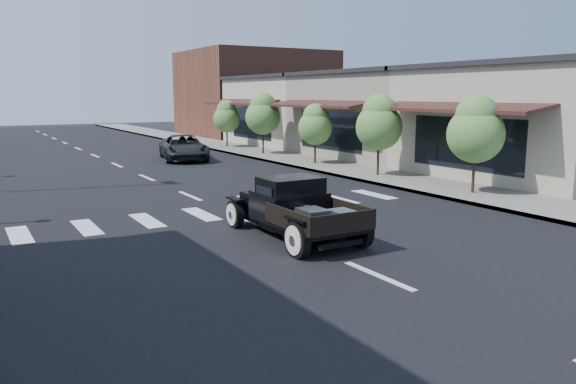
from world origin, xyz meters
TOP-DOWN VIEW (x-y plane):
  - ground at (0.00, 0.00)m, footprint 120.00×120.00m
  - road at (0.00, 15.00)m, footprint 14.00×80.00m
  - road_markings at (0.00, 10.00)m, footprint 12.00×60.00m
  - sidewalk_right at (8.50, 15.00)m, footprint 3.00×80.00m
  - storefront_near at (15.00, 4.00)m, footprint 10.00×9.00m
  - storefront_mid at (15.00, 13.00)m, footprint 10.00×9.00m
  - storefront_far at (15.00, 22.00)m, footprint 10.00×9.00m
  - far_building_right at (15.50, 32.00)m, footprint 11.00×10.00m
  - small_tree_a at (8.30, 2.04)m, footprint 1.91×1.91m
  - small_tree_b at (8.30, 7.07)m, footprint 1.92×1.92m
  - small_tree_c at (8.30, 11.83)m, footprint 1.66×1.66m
  - small_tree_d at (8.30, 17.21)m, footprint 1.98×1.98m
  - small_tree_e at (8.30, 22.13)m, footprint 1.71×1.71m
  - hotrod_pickup at (0.14, 0.35)m, footprint 2.05×4.37m
  - second_car at (3.64, 17.44)m, footprint 3.19×5.13m

SIDE VIEW (x-z plane):
  - ground at x=0.00m, z-range 0.00..0.00m
  - road_markings at x=0.00m, z-range -0.03..0.03m
  - road at x=0.00m, z-range 0.00..0.02m
  - sidewalk_right at x=8.50m, z-range 0.00..0.15m
  - second_car at x=3.64m, z-range 0.00..1.32m
  - hotrod_pickup at x=0.14m, z-range 0.00..1.51m
  - small_tree_c at x=8.30m, z-range 0.15..2.92m
  - small_tree_e at x=8.30m, z-range 0.15..3.00m
  - small_tree_a at x=8.30m, z-range 0.15..3.34m
  - small_tree_b at x=8.30m, z-range 0.15..3.35m
  - small_tree_d at x=8.30m, z-range 0.15..3.46m
  - storefront_near at x=15.00m, z-range 0.00..4.50m
  - storefront_mid at x=15.00m, z-range 0.00..4.50m
  - storefront_far at x=15.00m, z-range 0.00..4.50m
  - far_building_right at x=15.50m, z-range 0.00..7.00m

